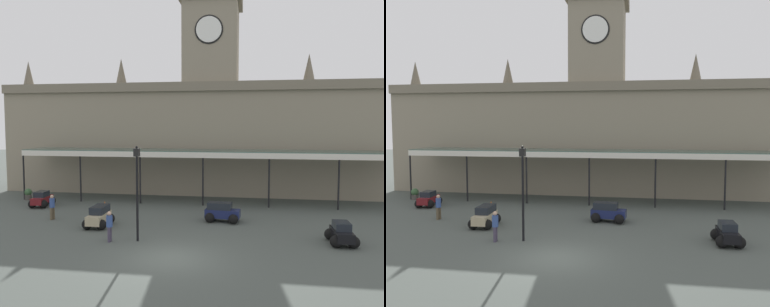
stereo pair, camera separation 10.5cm
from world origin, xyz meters
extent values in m
plane|color=#474E48|center=(0.00, 0.00, 0.00)|extent=(140.00, 140.00, 0.00)
cube|color=gray|center=(0.00, 18.28, 5.03)|extent=(38.81, 5.17, 10.06)
cube|color=#756C5B|center=(0.00, 15.54, 9.66)|extent=(38.81, 0.30, 0.80)
cube|color=gray|center=(0.00, 18.28, 13.64)|extent=(4.80, 4.80, 7.17)
cube|color=#6E6655|center=(0.00, 18.28, 17.73)|extent=(5.50, 5.50, 1.00)
cylinder|color=white|center=(0.00, 15.82, 14.50)|extent=(2.20, 0.12, 2.20)
cylinder|color=black|center=(0.00, 15.86, 14.50)|extent=(2.46, 0.06, 2.46)
cone|color=#675F50|center=(-18.40, 18.28, 11.36)|extent=(1.10, 1.10, 2.60)
cone|color=#675F50|center=(-8.73, 18.28, 11.36)|extent=(1.10, 1.10, 2.60)
cone|color=#675F50|center=(8.73, 18.28, 11.36)|extent=(1.10, 1.10, 2.60)
cube|color=#38564C|center=(0.00, 13.49, 4.18)|extent=(30.57, 3.20, 0.16)
cube|color=silver|center=(0.00, 11.89, 3.98)|extent=(30.57, 0.12, 0.44)
cylinder|color=black|center=(-15.28, 12.04, 2.05)|extent=(0.14, 0.14, 4.10)
cylinder|color=black|center=(-10.19, 12.04, 2.05)|extent=(0.14, 0.14, 4.10)
cylinder|color=black|center=(-5.09, 12.04, 2.05)|extent=(0.14, 0.14, 4.10)
cylinder|color=black|center=(0.00, 12.04, 2.05)|extent=(0.14, 0.14, 4.10)
cylinder|color=black|center=(5.09, 12.04, 2.05)|extent=(0.14, 0.14, 4.10)
cylinder|color=black|center=(10.19, 12.04, 2.05)|extent=(0.14, 0.14, 4.10)
cube|color=black|center=(8.56, 3.52, 0.52)|extent=(0.92, 2.07, 0.50)
cube|color=#1E232B|center=(8.56, 3.57, 0.98)|extent=(0.82, 1.11, 0.42)
sphere|color=black|center=(9.01, 2.85, 0.32)|extent=(0.64, 0.64, 0.64)
sphere|color=black|center=(8.13, 2.84, 0.32)|extent=(0.64, 0.64, 0.64)
sphere|color=black|center=(8.99, 4.20, 0.32)|extent=(0.64, 0.64, 0.64)
sphere|color=black|center=(8.11, 4.19, 0.32)|extent=(0.64, 0.64, 0.64)
cube|color=tan|center=(-5.66, 4.87, 0.54)|extent=(0.96, 2.27, 0.55)
cube|color=#1E232B|center=(-5.66, 5.07, 1.05)|extent=(0.87, 1.57, 0.45)
sphere|color=black|center=(-5.19, 4.11, 0.32)|extent=(0.64, 0.64, 0.64)
sphere|color=black|center=(-6.09, 4.09, 0.32)|extent=(0.64, 0.64, 0.64)
sphere|color=black|center=(-5.23, 5.66, 0.32)|extent=(0.64, 0.64, 0.64)
sphere|color=black|center=(-6.13, 5.64, 0.32)|extent=(0.64, 0.64, 0.64)
cube|color=#19214C|center=(1.92, 7.23, 0.54)|extent=(2.33, 1.13, 0.55)
cube|color=#1E232B|center=(1.72, 7.25, 1.05)|extent=(1.63, 0.99, 0.45)
sphere|color=black|center=(2.74, 7.60, 0.32)|extent=(0.64, 0.64, 0.64)
sphere|color=black|center=(2.65, 6.70, 0.32)|extent=(0.64, 0.64, 0.64)
sphere|color=black|center=(1.20, 7.76, 0.32)|extent=(0.64, 0.64, 0.64)
sphere|color=black|center=(1.10, 6.87, 0.32)|extent=(0.64, 0.64, 0.64)
cube|color=maroon|center=(-12.33, 9.76, 0.52)|extent=(0.99, 2.09, 0.50)
cube|color=#1E232B|center=(-12.33, 9.71, 0.98)|extent=(0.86, 1.14, 0.42)
sphere|color=black|center=(-12.81, 10.42, 0.32)|extent=(0.64, 0.64, 0.64)
sphere|color=black|center=(-11.93, 10.46, 0.32)|extent=(0.64, 0.64, 0.64)
sphere|color=black|center=(-12.74, 9.07, 0.32)|extent=(0.64, 0.64, 0.64)
sphere|color=black|center=(-11.86, 9.11, 0.32)|extent=(0.64, 0.64, 0.64)
cylinder|color=#3F384C|center=(-3.86, 2.11, 0.41)|extent=(0.17, 0.17, 0.82)
cylinder|color=#3F384C|center=(-3.84, 1.90, 0.41)|extent=(0.17, 0.17, 0.82)
cylinder|color=#334C8C|center=(-3.85, 2.01, 1.13)|extent=(0.34, 0.34, 0.62)
sphere|color=tan|center=(-3.85, 2.01, 1.55)|extent=(0.23, 0.23, 0.23)
cylinder|color=brown|center=(-9.39, 6.14, 0.41)|extent=(0.17, 0.17, 0.82)
cylinder|color=brown|center=(-9.44, 5.92, 0.41)|extent=(0.17, 0.17, 0.82)
cylinder|color=#334C8C|center=(-9.42, 6.03, 1.13)|extent=(0.34, 0.34, 0.62)
sphere|color=tan|center=(-9.42, 6.03, 1.55)|extent=(0.23, 0.23, 0.23)
cylinder|color=black|center=(-2.37, 2.35, 2.33)|extent=(0.13, 0.13, 4.66)
cube|color=black|center=(-2.37, 2.35, 4.88)|extent=(0.30, 0.30, 0.44)
sphere|color=black|center=(-2.37, 2.35, 5.16)|extent=(0.14, 0.14, 0.14)
cone|color=orange|center=(-6.96, 9.13, 0.35)|extent=(0.40, 0.40, 0.70)
cylinder|color=#47423D|center=(-14.89, 11.97, 0.21)|extent=(0.56, 0.56, 0.42)
sphere|color=#3B6039|center=(-14.89, 11.97, 0.66)|extent=(0.60, 0.60, 0.60)
camera|label=1|loc=(3.75, -17.50, 6.40)|focal=35.83mm
camera|label=2|loc=(3.85, -17.49, 6.40)|focal=35.83mm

